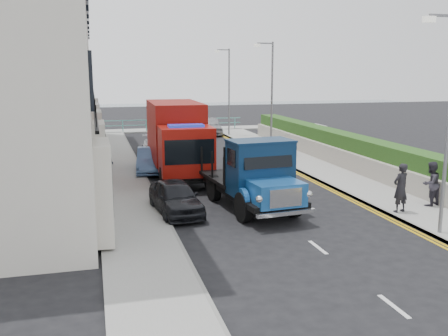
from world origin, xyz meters
TOP-DOWN VIEW (x-y plane):
  - ground at (0.00, 0.00)m, footprint 120.00×120.00m
  - pavement_west at (-5.20, 9.00)m, footprint 2.40×38.00m
  - pavement_east at (5.30, 9.00)m, footprint 2.60×38.00m
  - promenade at (0.00, 29.00)m, footprint 30.00×2.50m
  - sea_plane at (0.00, 60.00)m, footprint 120.00×120.00m
  - terrace_west at (-9.47, 13.00)m, footprint 6.31×30.20m
  - garden_east at (7.21, 9.00)m, footprint 1.45×28.00m
  - seafront_railing at (0.00, 28.20)m, footprint 13.00×0.08m
  - lamp_near at (4.18, -2.00)m, footprint 1.23×0.18m
  - lamp_mid at (4.18, 14.00)m, footprint 1.23×0.18m
  - lamp_far at (4.18, 24.00)m, footprint 1.23×0.18m
  - bedford_lorry at (-0.56, 2.12)m, footprint 2.83×6.00m
  - red_lorry at (-2.41, 9.31)m, footprint 2.57×7.16m
  - parked_car_front at (-3.60, 2.74)m, footprint 1.84×3.85m
  - parked_car_mid at (-3.60, 10.83)m, footprint 1.86×4.03m
  - parked_car_rear at (-2.60, 14.94)m, footprint 1.89×4.48m
  - seafront_car_left at (-0.50, 23.01)m, footprint 3.64×5.10m
  - seafront_car_right at (3.11, 25.42)m, footprint 2.31×4.49m
  - pedestrian_east_near at (4.43, 0.43)m, footprint 0.76×0.59m
  - pedestrian_east_far at (6.10, 0.94)m, footprint 1.00×0.88m
  - pedestrian_west_near at (-6.00, 8.37)m, footprint 1.00×0.92m
  - pedestrian_west_far at (-6.00, 13.65)m, footprint 1.01×0.85m

SIDE VIEW (x-z plane):
  - ground at x=0.00m, z-range 0.00..0.00m
  - sea_plane at x=0.00m, z-range 0.00..0.00m
  - pavement_west at x=-5.20m, z-range 0.00..0.12m
  - pavement_east at x=5.30m, z-range 0.00..0.12m
  - promenade at x=0.00m, z-range 0.00..0.12m
  - seafront_railing at x=0.00m, z-range 0.03..1.14m
  - parked_car_front at x=-3.60m, z-range 0.00..1.27m
  - parked_car_mid at x=-3.60m, z-range 0.00..1.28m
  - seafront_car_left at x=-0.50m, z-range 0.00..1.29m
  - parked_car_rear at x=-2.60m, z-range 0.00..1.29m
  - seafront_car_right at x=3.11m, z-range 0.00..1.46m
  - garden_east at x=7.21m, z-range 0.02..1.77m
  - pedestrian_west_near at x=-6.00m, z-range 0.12..1.76m
  - pedestrian_east_far at x=6.10m, z-range 0.12..1.85m
  - pedestrian_west_far at x=-6.00m, z-range 0.12..1.88m
  - pedestrian_east_near at x=4.43m, z-range 0.12..1.96m
  - bedford_lorry at x=-0.56m, z-range -0.11..2.64m
  - red_lorry at x=-2.41m, z-range 0.12..3.84m
  - lamp_near at x=4.18m, z-range 0.50..7.50m
  - lamp_mid at x=4.18m, z-range 0.50..7.50m
  - lamp_far at x=4.18m, z-range 0.50..7.50m
  - terrace_west at x=-9.47m, z-range 0.04..14.29m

